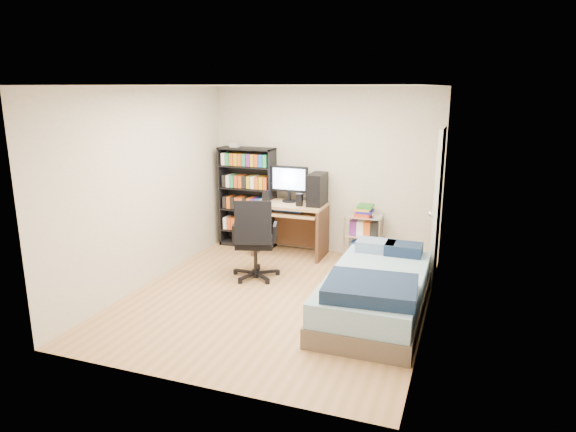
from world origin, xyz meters
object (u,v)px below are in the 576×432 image
at_px(media_shelf, 247,196).
at_px(office_chair, 255,253).
at_px(computer_desk, 298,208).
at_px(bed, 375,292).

xyz_separation_m(media_shelf, office_chair, (0.70, -1.32, -0.46)).
xyz_separation_m(media_shelf, computer_desk, (0.90, -0.15, -0.09)).
bearing_deg(office_chair, bed, -36.14).
xyz_separation_m(office_chair, bed, (1.71, -0.58, -0.08)).
relative_size(media_shelf, office_chair, 1.50).
xyz_separation_m(media_shelf, bed, (2.41, -1.90, -0.54)).
height_order(computer_desk, office_chair, computer_desk).
height_order(media_shelf, bed, media_shelf).
relative_size(computer_desk, office_chair, 1.22).
bearing_deg(computer_desk, office_chair, -99.71).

